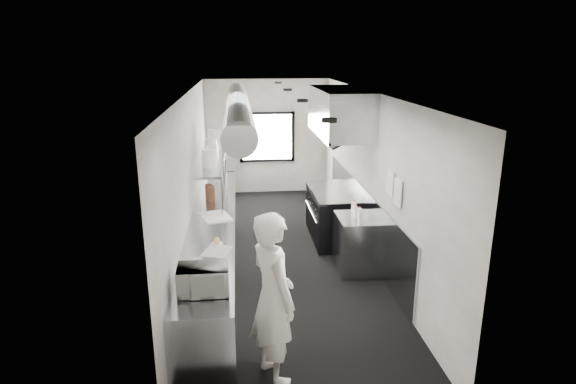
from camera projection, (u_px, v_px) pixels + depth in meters
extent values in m
cube|color=black|center=(282.00, 255.00, 8.44)|extent=(3.00, 8.00, 0.01)
cube|color=silver|center=(282.00, 93.00, 7.65)|extent=(3.00, 8.00, 0.01)
cube|color=silver|center=(267.00, 137.00, 11.86)|extent=(3.00, 0.02, 2.80)
cube|color=silver|center=(324.00, 292.00, 4.22)|extent=(3.00, 0.02, 2.80)
cube|color=silver|center=(191.00, 180.00, 7.89)|extent=(0.02, 8.00, 2.80)
cube|color=silver|center=(370.00, 175.00, 8.19)|extent=(0.02, 8.00, 2.80)
cube|color=#989FA6|center=(362.00, 217.00, 8.72)|extent=(0.03, 5.50, 1.10)
cylinder|color=gray|center=(238.00, 106.00, 8.03)|extent=(0.40, 6.40, 0.40)
cube|color=silver|center=(267.00, 137.00, 11.82)|extent=(1.20, 0.03, 1.10)
cube|color=black|center=(267.00, 114.00, 11.68)|extent=(1.36, 0.03, 0.08)
cube|color=black|center=(267.00, 160.00, 12.00)|extent=(1.36, 0.03, 0.08)
cube|color=black|center=(241.00, 138.00, 11.77)|extent=(0.08, 0.03, 1.25)
cube|color=black|center=(293.00, 137.00, 11.90)|extent=(0.08, 0.03, 1.25)
cube|color=#989FA6|center=(340.00, 112.00, 8.54)|extent=(0.80, 2.20, 0.80)
cube|color=#989FA6|center=(318.00, 134.00, 8.61)|extent=(0.05, 2.20, 0.05)
cube|color=black|center=(335.00, 131.00, 8.63)|extent=(0.50, 2.10, 0.28)
cube|color=#989FA6|center=(214.00, 245.00, 7.72)|extent=(0.70, 6.00, 0.90)
cube|color=#989FA6|center=(212.00, 158.00, 8.83)|extent=(0.45, 3.00, 0.04)
cylinder|color=#989FA6|center=(222.00, 197.00, 7.61)|extent=(0.04, 0.04, 0.66)
cylinder|color=#989FA6|center=(224.00, 175.00, 8.95)|extent=(0.04, 0.04, 0.66)
cylinder|color=#989FA6|center=(225.00, 159.00, 10.28)|extent=(0.04, 0.04, 0.66)
cube|color=black|center=(334.00, 216.00, 9.08)|extent=(0.85, 1.60, 0.90)
cube|color=#989FA6|center=(335.00, 192.00, 8.95)|extent=(0.85, 1.60, 0.04)
cube|color=#989FA6|center=(313.00, 216.00, 9.04)|extent=(0.03, 1.55, 0.80)
cylinder|color=#989FA6|center=(311.00, 211.00, 9.01)|extent=(0.03, 1.30, 0.03)
cube|color=#989FA6|center=(357.00, 244.00, 7.76)|extent=(0.65, 0.80, 0.90)
cube|color=#989FA6|center=(221.00, 184.00, 11.25)|extent=(0.70, 1.20, 0.90)
cube|color=white|center=(390.00, 182.00, 6.99)|extent=(0.02, 0.28, 0.38)
cube|color=white|center=(398.00, 193.00, 6.67)|extent=(0.02, 0.28, 0.38)
imported|color=silver|center=(273.00, 298.00, 5.04)|extent=(0.69, 0.82, 1.90)
imported|color=silver|center=(203.00, 279.00, 5.22)|extent=(0.52, 0.40, 0.31)
cylinder|color=beige|center=(188.00, 274.00, 5.56)|extent=(0.20, 0.20, 0.11)
cylinder|color=beige|center=(197.00, 263.00, 5.86)|extent=(0.17, 0.17, 0.10)
cube|color=silver|center=(217.00, 251.00, 6.32)|extent=(0.43, 0.49, 0.01)
cylinder|color=white|center=(217.00, 244.00, 6.55)|extent=(0.23, 0.23, 0.01)
sphere|color=#DCC873|center=(217.00, 241.00, 6.54)|extent=(0.09, 0.09, 0.09)
cube|color=silver|center=(215.00, 216.00, 7.64)|extent=(0.57, 0.66, 0.02)
cube|color=brown|center=(210.00, 193.00, 8.49)|extent=(0.18, 0.27, 0.27)
cylinder|color=white|center=(209.00, 158.00, 8.03)|extent=(0.29, 0.29, 0.30)
cylinder|color=white|center=(212.00, 154.00, 8.37)|extent=(0.26, 0.26, 0.28)
cylinder|color=white|center=(211.00, 148.00, 8.85)|extent=(0.23, 0.23, 0.32)
cylinder|color=white|center=(214.00, 139.00, 9.41)|extent=(0.28, 0.28, 0.41)
cylinder|color=silver|center=(360.00, 218.00, 7.30)|extent=(0.08, 0.08, 0.19)
cylinder|color=silver|center=(359.00, 214.00, 7.48)|extent=(0.06, 0.06, 0.19)
cylinder|color=silver|center=(355.00, 212.00, 7.60)|extent=(0.07, 0.07, 0.18)
cylinder|color=silver|center=(354.00, 208.00, 7.77)|extent=(0.07, 0.07, 0.20)
cylinder|color=silver|center=(353.00, 207.00, 7.88)|extent=(0.07, 0.07, 0.17)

